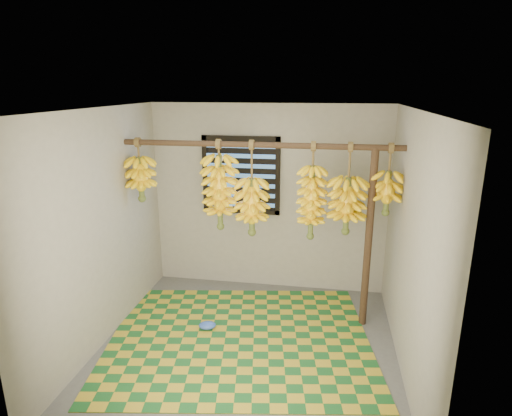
% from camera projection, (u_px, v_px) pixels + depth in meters
% --- Properties ---
extents(floor, '(3.00, 3.00, 0.01)m').
position_uv_depth(floor, '(247.00, 349.00, 4.39)').
color(floor, '#555555').
rests_on(floor, ground).
extents(ceiling, '(3.00, 3.00, 0.01)m').
position_uv_depth(ceiling, '(246.00, 109.00, 3.72)').
color(ceiling, silver).
rests_on(ceiling, wall_back).
extents(wall_back, '(3.00, 0.01, 2.40)m').
position_uv_depth(wall_back, '(268.00, 199.00, 5.48)').
color(wall_back, gray).
rests_on(wall_back, floor).
extents(wall_left, '(0.01, 3.00, 2.40)m').
position_uv_depth(wall_left, '(100.00, 230.00, 4.30)').
color(wall_left, gray).
rests_on(wall_left, floor).
extents(wall_right, '(0.01, 3.00, 2.40)m').
position_uv_depth(wall_right, '(412.00, 249.00, 3.82)').
color(wall_right, gray).
rests_on(wall_right, floor).
extents(window, '(1.00, 0.04, 1.00)m').
position_uv_depth(window, '(241.00, 176.00, 5.43)').
color(window, black).
rests_on(window, wall_back).
extents(hanging_pole, '(3.00, 0.06, 0.06)m').
position_uv_depth(hanging_pole, '(258.00, 145.00, 4.50)').
color(hanging_pole, '#452F1E').
rests_on(hanging_pole, wall_left).
extents(support_post, '(0.08, 0.08, 2.00)m').
position_uv_depth(support_post, '(368.00, 241.00, 4.59)').
color(support_post, '#452F1E').
rests_on(support_post, floor).
extents(woven_mat, '(3.04, 2.58, 0.01)m').
position_uv_depth(woven_mat, '(239.00, 338.00, 4.56)').
color(woven_mat, '#1A5824').
rests_on(woven_mat, floor).
extents(plastic_bag, '(0.22, 0.18, 0.08)m').
position_uv_depth(plastic_bag, '(207.00, 325.00, 4.73)').
color(plastic_bag, blue).
rests_on(plastic_bag, woven_mat).
extents(banana_bunch_a, '(0.32, 0.32, 0.71)m').
position_uv_depth(banana_bunch_a, '(141.00, 179.00, 4.83)').
color(banana_bunch_a, brown).
rests_on(banana_bunch_a, hanging_pole).
extents(banana_bunch_b, '(0.38, 0.38, 1.00)m').
position_uv_depth(banana_bunch_b, '(220.00, 192.00, 4.72)').
color(banana_bunch_b, brown).
rests_on(banana_bunch_b, hanging_pole).
extents(banana_bunch_c, '(0.36, 0.36, 1.05)m').
position_uv_depth(banana_bunch_c, '(252.00, 207.00, 4.70)').
color(banana_bunch_c, brown).
rests_on(banana_bunch_c, hanging_pole).
extents(banana_bunch_d, '(0.30, 0.30, 1.05)m').
position_uv_depth(banana_bunch_d, '(311.00, 202.00, 4.58)').
color(banana_bunch_d, brown).
rests_on(banana_bunch_d, hanging_pole).
extents(banana_bunch_e, '(0.40, 0.40, 0.98)m').
position_uv_depth(banana_bunch_e, '(347.00, 206.00, 4.52)').
color(banana_bunch_e, brown).
rests_on(banana_bunch_e, hanging_pole).
extents(banana_bunch_f, '(0.31, 0.31, 0.75)m').
position_uv_depth(banana_bunch_f, '(387.00, 193.00, 4.41)').
color(banana_bunch_f, brown).
rests_on(banana_bunch_f, hanging_pole).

